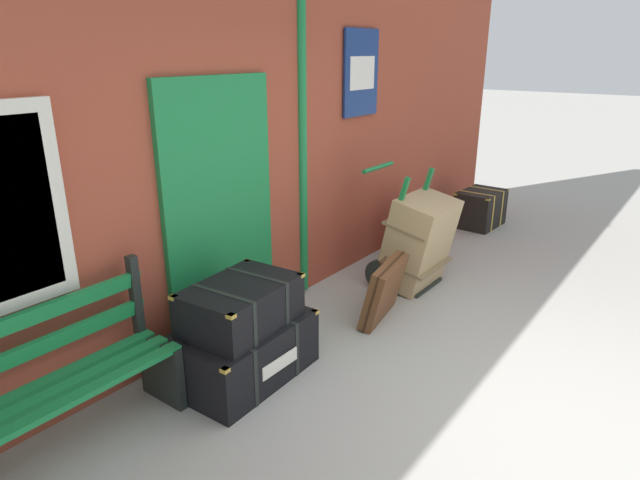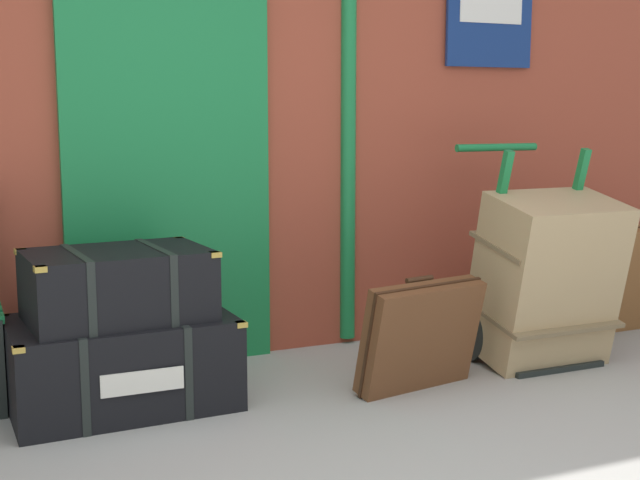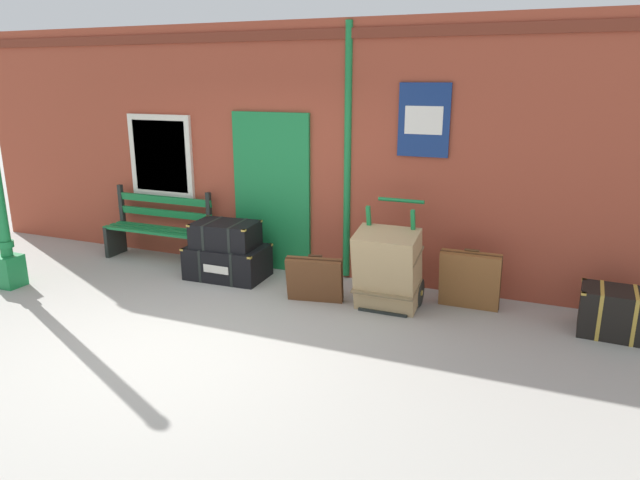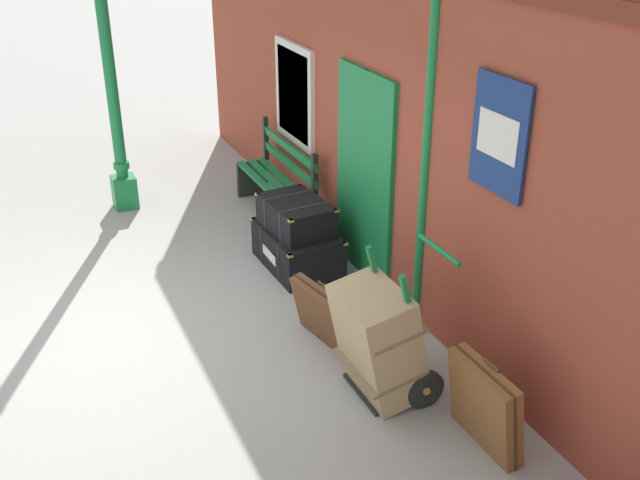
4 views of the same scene
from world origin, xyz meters
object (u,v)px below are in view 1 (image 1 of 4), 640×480
object	(u,v)px
suitcase_caramel	(384,291)
corner_trunk	(480,208)
steamer_trunk_base	(243,350)
large_brown_trunk	(419,241)
steamer_trunk_middle	(241,305)
suitcase_charcoal	(420,227)
platform_bench	(41,394)
porters_trolley	(402,257)

from	to	relation	value
suitcase_caramel	corner_trunk	distance (m)	3.18
steamer_trunk_base	large_brown_trunk	size ratio (longest dim) A/B	1.09
steamer_trunk_base	corner_trunk	bearing A→B (deg)	-0.12
steamer_trunk_base	suitcase_caramel	bearing A→B (deg)	-14.56
large_brown_trunk	suitcase_caramel	distance (m)	0.86
steamer_trunk_middle	suitcase_charcoal	size ratio (longest dim) A/B	1.23
steamer_trunk_middle	suitcase_charcoal	world-z (taller)	steamer_trunk_middle
large_brown_trunk	suitcase_charcoal	size ratio (longest dim) A/B	1.38
corner_trunk	steamer_trunk_base	bearing A→B (deg)	179.88
suitcase_caramel	corner_trunk	world-z (taller)	suitcase_caramel
platform_bench	large_brown_trunk	bearing A→B (deg)	-8.89
suitcase_charcoal	corner_trunk	world-z (taller)	suitcase_charcoal
porters_trolley	corner_trunk	bearing A→B (deg)	1.69
corner_trunk	steamer_trunk_middle	bearing A→B (deg)	-180.00
suitcase_caramel	steamer_trunk_middle	bearing A→B (deg)	165.88
platform_bench	porters_trolley	size ratio (longest dim) A/B	1.36
platform_bench	corner_trunk	distance (m)	5.85
steamer_trunk_middle	suitcase_caramel	size ratio (longest dim) A/B	1.25
steamer_trunk_middle	suitcase_charcoal	distance (m)	3.09
large_brown_trunk	suitcase_caramel	size ratio (longest dim) A/B	1.39
steamer_trunk_middle	porters_trolley	bearing A→B (deg)	-1.76
large_brown_trunk	corner_trunk	size ratio (longest dim) A/B	1.34
platform_bench	porters_trolley	world-z (taller)	porters_trolley
corner_trunk	suitcase_caramel	bearing A→B (deg)	-173.66
large_brown_trunk	suitcase_caramel	world-z (taller)	large_brown_trunk
steamer_trunk_base	porters_trolley	xyz separation A→B (m)	(2.22, -0.08, 0.06)
steamer_trunk_middle	porters_trolley	world-z (taller)	porters_trolley
suitcase_charcoal	corner_trunk	size ratio (longest dim) A/B	0.97
porters_trolley	corner_trunk	distance (m)	2.32
steamer_trunk_base	suitcase_charcoal	xyz separation A→B (m)	(3.07, 0.14, 0.12)
steamer_trunk_base	suitcase_caramel	distance (m)	1.43
platform_bench	suitcase_charcoal	distance (m)	4.37
platform_bench	steamer_trunk_base	distance (m)	1.35
porters_trolley	suitcase_caramel	world-z (taller)	porters_trolley
platform_bench	corner_trunk	bearing A→B (deg)	-2.97
platform_bench	steamer_trunk_middle	size ratio (longest dim) A/B	1.88
large_brown_trunk	suitcase_charcoal	world-z (taller)	large_brown_trunk
steamer_trunk_base	suitcase_caramel	xyz separation A→B (m)	(1.39, -0.36, 0.07)
suitcase_caramel	suitcase_charcoal	world-z (taller)	suitcase_charcoal
steamer_trunk_middle	suitcase_caramel	distance (m)	1.47
platform_bench	suitcase_charcoal	world-z (taller)	platform_bench
platform_bench	porters_trolley	distance (m)	3.54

